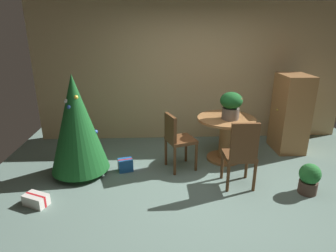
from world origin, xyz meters
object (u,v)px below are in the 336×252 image
at_px(wooden_chair_near, 241,152).
at_px(wooden_cabinet, 290,113).
at_px(flower_vase, 231,104).
at_px(wooden_chair_left_near, 177,138).
at_px(gift_box_cream, 36,200).
at_px(round_dining_table, 225,133).
at_px(holiday_tree, 77,124).
at_px(potted_plant, 309,178).
at_px(gift_box_blue, 125,165).

height_order(wooden_chair_near, wooden_cabinet, wooden_cabinet).
bearing_deg(flower_vase, wooden_chair_left_near, -164.97).
distance_m(wooden_chair_near, gift_box_cream, 2.75).
distance_m(round_dining_table, holiday_tree, 2.37).
bearing_deg(potted_plant, flower_vase, 129.95).
distance_m(flower_vase, potted_plant, 1.54).
height_order(flower_vase, wooden_chair_left_near, flower_vase).
bearing_deg(potted_plant, wooden_cabinet, 76.78).
relative_size(gift_box_cream, wooden_cabinet, 0.25).
height_order(holiday_tree, potted_plant, holiday_tree).
distance_m(round_dining_table, flower_vase, 0.52).
xyz_separation_m(round_dining_table, gift_box_blue, (-1.64, -0.35, -0.38)).
bearing_deg(wooden_cabinet, potted_plant, -103.22).
bearing_deg(gift_box_cream, potted_plant, 1.99).
bearing_deg(potted_plant, wooden_chair_left_near, 155.43).
bearing_deg(gift_box_cream, holiday_tree, 65.79).
xyz_separation_m(wooden_cabinet, potted_plant, (-0.34, -1.46, -0.47)).
distance_m(wooden_chair_left_near, gift_box_blue, 0.92).
bearing_deg(wooden_chair_near, gift_box_cream, -173.38).
bearing_deg(holiday_tree, round_dining_table, 9.59).
xyz_separation_m(round_dining_table, wooden_chair_near, (0.00, -0.91, 0.06)).
height_order(round_dining_table, wooden_cabinet, wooden_cabinet).
xyz_separation_m(flower_vase, gift_box_cream, (-2.73, -1.15, -0.92)).
bearing_deg(gift_box_cream, wooden_cabinet, 21.99).
bearing_deg(round_dining_table, holiday_tree, -170.41).
bearing_deg(wooden_chair_near, wooden_chair_left_near, 144.00).
distance_m(wooden_chair_left_near, holiday_tree, 1.52).
xyz_separation_m(wooden_chair_near, gift_box_cream, (-2.69, -0.31, -0.47)).
height_order(wooden_chair_near, gift_box_cream, wooden_chair_near).
xyz_separation_m(wooden_chair_left_near, wooden_cabinet, (2.08, 0.67, 0.17)).
relative_size(holiday_tree, potted_plant, 3.58).
distance_m(holiday_tree, wooden_cabinet, 3.64).
bearing_deg(holiday_tree, wooden_cabinet, 12.05).
distance_m(holiday_tree, potted_plant, 3.35).
bearing_deg(round_dining_table, wooden_cabinet, 16.52).
xyz_separation_m(gift_box_blue, potted_plant, (2.54, -0.75, 0.13)).
relative_size(gift_box_blue, gift_box_cream, 0.73).
bearing_deg(wooden_chair_left_near, wooden_cabinet, 17.93).
height_order(round_dining_table, gift_box_blue, round_dining_table).
xyz_separation_m(round_dining_table, potted_plant, (0.90, -1.10, -0.26)).
relative_size(wooden_chair_near, holiday_tree, 0.64).
relative_size(flower_vase, wooden_chair_near, 0.44).
bearing_deg(round_dining_table, wooden_chair_near, -90.00).
relative_size(holiday_tree, wooden_cabinet, 1.11).
xyz_separation_m(holiday_tree, potted_plant, (3.22, -0.70, -0.59)).
distance_m(round_dining_table, gift_box_blue, 1.72).
bearing_deg(potted_plant, wooden_chair_near, 168.25).
bearing_deg(wooden_chair_left_near, wooden_chair_near, -36.00).
relative_size(wooden_chair_left_near, gift_box_cream, 2.59).
bearing_deg(flower_vase, potted_plant, -50.05).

